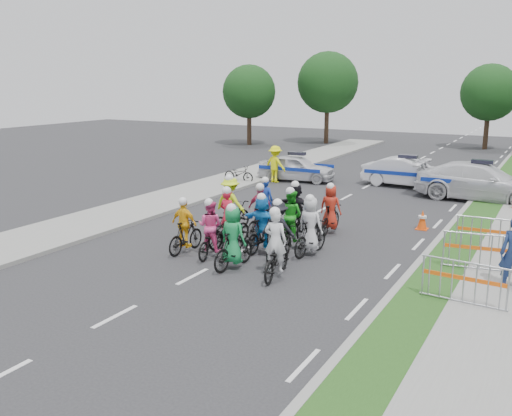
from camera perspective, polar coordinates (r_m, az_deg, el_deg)
The scene contains 30 objects.
ground at distance 15.48m, azimuth -6.38°, elevation -6.84°, with size 90.00×90.00×0.00m, color #28282B.
curb_right at distance 17.96m, azimuth 16.77°, elevation -4.33°, with size 0.20×60.00×0.12m, color gray.
grass_strip at distance 17.85m, azimuth 18.97°, elevation -4.62°, with size 1.20×60.00×0.11m, color #1F4315.
sidewalk_left at distance 23.13m, azimuth -12.50°, elevation -0.29°, with size 3.00×60.00×0.13m, color gray.
rider_0 at distance 15.17m, azimuth 2.01°, elevation -4.62°, with size 0.94×1.98×1.94m.
rider_1 at distance 15.85m, azimuth -2.30°, elevation -3.53°, with size 0.83×1.82×1.87m.
rider_2 at distance 16.96m, azimuth -4.53°, elevation -2.68°, with size 0.85×1.82×1.79m.
rider_3 at distance 17.40m, azimuth -7.10°, elevation -2.31°, with size 0.88×1.67×1.74m.
rider_4 at distance 16.55m, azimuth 2.27°, elevation -2.85°, with size 1.07×1.86×1.86m.
rider_5 at distance 17.34m, azimuth 0.65°, elevation -1.91°, with size 1.51×1.80×1.85m.
rider_6 at distance 17.99m, azimuth -2.77°, elevation -1.84°, with size 1.00×1.99×1.94m.
rider_7 at distance 17.12m, azimuth 5.45°, elevation -2.34°, with size 0.85×1.84×1.88m.
rider_8 at distance 18.05m, azimuth 3.51°, elevation -1.59°, with size 0.96×1.95×1.91m.
rider_9 at distance 18.89m, azimuth 0.52°, elevation -0.87°, with size 0.96×1.80×1.86m.
rider_10 at distance 19.57m, azimuth -2.54°, elevation -0.20°, with size 1.20×2.07×2.04m.
rider_11 at distance 19.31m, azimuth 3.99°, elevation -0.39°, with size 1.53×1.82×1.87m.
rider_12 at distance 20.54m, azimuth 1.02°, elevation -0.12°, with size 0.63×1.76×1.79m.
rider_13 at distance 19.61m, azimuth 7.47°, elevation -0.55°, with size 0.76×1.70×1.77m.
police_car_0 at distance 29.67m, azimuth 4.09°, elevation 4.02°, with size 1.59×3.95×1.34m, color silver.
police_car_1 at distance 28.89m, azimuth 14.88°, elevation 3.45°, with size 1.49×4.28×1.41m, color silver.
police_car_2 at distance 26.64m, azimuth 21.56°, elevation 2.44°, with size 2.26×5.56×1.61m, color silver.
marshal_hiviz at distance 29.14m, azimuth 1.94°, elevation 4.41°, with size 1.21×0.69×1.87m, color #F5F90D.
barrier_0 at distance 14.05m, azimuth 20.04°, elevation -7.22°, with size 2.00×0.50×1.12m, color #A5A8AD, non-canonical shape.
barrier_1 at distance 16.61m, azimuth 21.52°, elevation -4.28°, with size 2.00×0.50×1.12m, color #A5A8AD, non-canonical shape.
barrier_2 at distance 18.54m, azimuth 22.35°, elevation -2.62°, with size 2.00×0.50×1.12m, color #A5A8AD, non-canonical shape.
cone_0 at distance 20.86m, azimuth 16.30°, elevation -1.15°, with size 0.40×0.40×0.70m.
parked_bike at distance 29.16m, azimuth -1.74°, elevation 3.43°, with size 0.58×1.67×0.88m, color black.
tree_0 at distance 45.78m, azimuth -0.69°, elevation 11.55°, with size 4.20×4.20×6.30m.
tree_3 at distance 47.23m, azimuth 7.18°, elevation 12.34°, with size 4.90×4.90×7.35m.
tree_4 at distance 46.22m, azimuth 22.32°, elevation 10.63°, with size 4.20×4.20×6.30m.
Camera 1 is at (8.45, -11.89, 5.18)m, focal length 40.00 mm.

